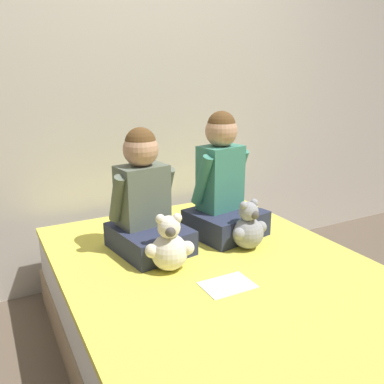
{
  "coord_description": "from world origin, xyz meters",
  "views": [
    {
      "loc": [
        -0.88,
        -1.26,
        1.3
      ],
      "look_at": [
        0.0,
        0.4,
        0.74
      ],
      "focal_mm": 38.0,
      "sensor_mm": 36.0,
      "label": 1
    }
  ],
  "objects": [
    {
      "name": "wall_behind_bed",
      "position": [
        0.0,
        1.14,
        1.25
      ],
      "size": [
        8.0,
        0.06,
        2.5
      ],
      "color": "beige",
      "rests_on": "ground_plane"
    },
    {
      "name": "child_on_right",
      "position": [
        0.22,
        0.48,
        0.72
      ],
      "size": [
        0.41,
        0.39,
        0.65
      ],
      "rotation": [
        0.0,
        0.0,
        0.19
      ],
      "color": "#282D47",
      "rests_on": "bed"
    },
    {
      "name": "child_on_left",
      "position": [
        -0.21,
        0.48,
        0.7
      ],
      "size": [
        0.36,
        0.42,
        0.59
      ],
      "rotation": [
        0.0,
        0.0,
        0.16
      ],
      "color": "#282D47",
      "rests_on": "bed"
    },
    {
      "name": "bed",
      "position": [
        0.0,
        0.0,
        0.23
      ],
      "size": [
        1.34,
        2.04,
        0.46
      ],
      "color": "#997F60",
      "rests_on": "ground_plane"
    },
    {
      "name": "teddy_bear_held_by_left_child",
      "position": [
        -0.21,
        0.22,
        0.57
      ],
      "size": [
        0.21,
        0.16,
        0.26
      ],
      "rotation": [
        0.0,
        0.0,
        -0.29
      ],
      "color": "silver",
      "rests_on": "bed"
    },
    {
      "name": "teddy_bear_held_by_right_child",
      "position": [
        0.23,
        0.25,
        0.56
      ],
      "size": [
        0.21,
        0.16,
        0.25
      ],
      "rotation": [
        0.0,
        0.0,
        0.15
      ],
      "color": "#939399",
      "rests_on": "bed"
    },
    {
      "name": "sign_card",
      "position": [
        -0.06,
        -0.02,
        0.46
      ],
      "size": [
        0.21,
        0.15,
        0.0
      ],
      "color": "white",
      "rests_on": "bed"
    },
    {
      "name": "ground_plane",
      "position": [
        0.0,
        0.0,
        0.0
      ],
      "size": [
        14.0,
        14.0,
        0.0
      ],
      "primitive_type": "plane",
      "color": "brown"
    }
  ]
}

